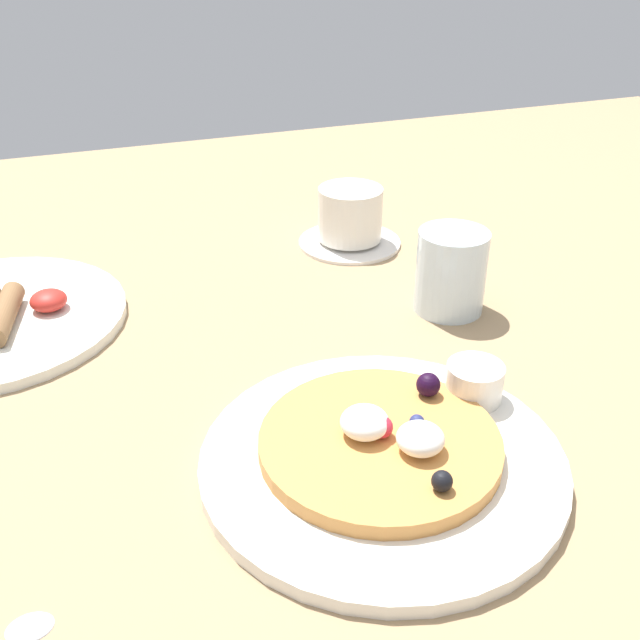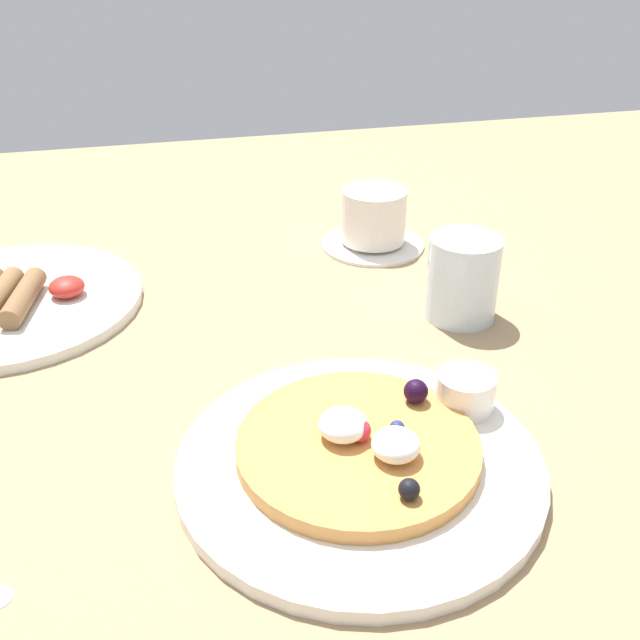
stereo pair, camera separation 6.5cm
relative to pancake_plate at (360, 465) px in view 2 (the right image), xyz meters
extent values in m
cube|color=#9A7D59|center=(-0.04, 0.16, -0.02)|extent=(2.09, 1.48, 0.03)
cylinder|color=white|center=(0.00, 0.00, 0.00)|extent=(0.28, 0.28, 0.01)
cylinder|color=#C98642|center=(0.00, 0.01, 0.01)|extent=(0.18, 0.18, 0.01)
sphere|color=red|center=(0.00, 0.01, 0.03)|extent=(0.02, 0.02, 0.02)
sphere|color=navy|center=(0.03, 0.01, 0.02)|extent=(0.01, 0.01, 0.01)
sphere|color=black|center=(0.02, -0.06, 0.03)|extent=(0.01, 0.01, 0.01)
sphere|color=#C1213D|center=(-0.01, 0.03, 0.03)|extent=(0.01, 0.01, 0.01)
sphere|color=red|center=(0.00, 0.02, 0.03)|extent=(0.01, 0.01, 0.01)
sphere|color=black|center=(0.06, 0.04, 0.03)|extent=(0.02, 0.02, 0.02)
ellipsoid|color=white|center=(-0.01, 0.01, 0.03)|extent=(0.04, 0.04, 0.02)
ellipsoid|color=white|center=(0.02, -0.02, 0.03)|extent=(0.04, 0.04, 0.02)
cylinder|color=white|center=(0.10, 0.04, 0.02)|extent=(0.05, 0.05, 0.03)
cylinder|color=maroon|center=(0.10, 0.04, 0.03)|extent=(0.04, 0.04, 0.00)
cylinder|color=white|center=(-0.29, 0.33, 0.00)|extent=(0.27, 0.27, 0.01)
cylinder|color=brown|center=(-0.27, 0.31, 0.02)|extent=(0.04, 0.10, 0.02)
ellipsoid|color=red|center=(-0.23, 0.32, 0.02)|extent=(0.04, 0.04, 0.02)
cylinder|color=white|center=(0.13, 0.39, 0.00)|extent=(0.13, 0.13, 0.01)
cylinder|color=white|center=(0.13, 0.39, 0.03)|extent=(0.08, 0.08, 0.06)
torus|color=white|center=(0.16, 0.43, 0.04)|extent=(0.03, 0.04, 0.04)
cylinder|color=#997552|center=(0.13, 0.39, 0.05)|extent=(0.07, 0.07, 0.01)
cylinder|color=silver|center=(0.17, 0.20, 0.04)|extent=(0.07, 0.07, 0.09)
camera|label=1|loc=(-0.19, -0.39, 0.37)|focal=41.84mm
camera|label=2|loc=(-0.13, -0.41, 0.37)|focal=41.84mm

